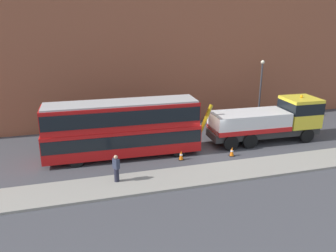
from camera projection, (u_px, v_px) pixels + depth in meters
ground_plane at (205, 149)px, 25.94m from camera, size 120.00×120.00×0.00m
near_kerb at (229, 171)px, 22.07m from camera, size 60.00×2.80×0.15m
building_facade at (175, 35)px, 30.56m from camera, size 60.00×1.50×16.00m
recovery_tow_truck at (269, 120)px, 27.21m from camera, size 10.18×2.88×3.67m
double_decker_bus at (122, 127)px, 24.00m from camera, size 11.10×2.84×4.06m
pedestrian_onlooker at (116, 169)px, 20.34m from camera, size 0.42×0.48×1.71m
traffic_cone_near_bus at (181, 155)px, 23.94m from camera, size 0.36×0.36×0.72m
traffic_cone_midway at (232, 152)px, 24.59m from camera, size 0.36×0.36×0.72m
street_lamp at (261, 85)px, 32.00m from camera, size 0.36×0.36×5.83m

